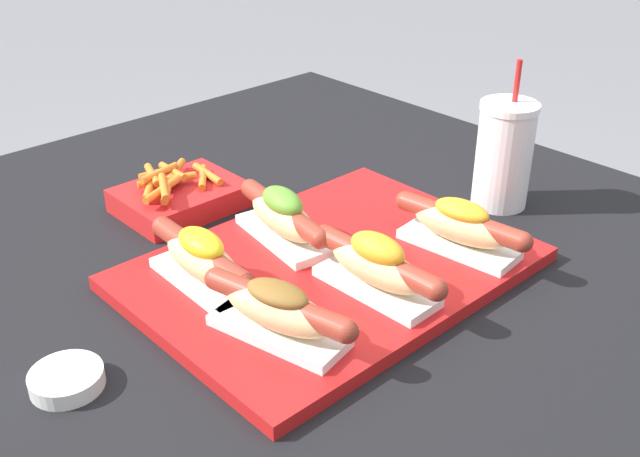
% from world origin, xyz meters
% --- Properties ---
extents(patio_table, '(1.05, 1.19, 0.76)m').
position_xyz_m(patio_table, '(0.00, 0.00, 0.38)').
color(patio_table, black).
rests_on(patio_table, ground_plane).
extents(serving_tray, '(0.48, 0.35, 0.02)m').
position_xyz_m(serving_tray, '(-0.04, -0.07, 0.77)').
color(serving_tray, red).
rests_on(serving_tray, patio_table).
extents(hot_dog_0, '(0.09, 0.19, 0.06)m').
position_xyz_m(hot_dog_0, '(-0.19, -0.14, 0.81)').
color(hot_dog_0, white).
rests_on(hot_dog_0, serving_tray).
extents(hot_dog_1, '(0.06, 0.20, 0.07)m').
position_xyz_m(hot_dog_1, '(-0.05, -0.15, 0.81)').
color(hot_dog_1, white).
rests_on(hot_dog_1, serving_tray).
extents(hot_dog_2, '(0.08, 0.20, 0.07)m').
position_xyz_m(hot_dog_2, '(0.10, -0.15, 0.81)').
color(hot_dog_2, white).
rests_on(hot_dog_2, serving_tray).
extents(hot_dog_3, '(0.07, 0.20, 0.07)m').
position_xyz_m(hot_dog_3, '(-0.19, 0.00, 0.81)').
color(hot_dog_3, white).
rests_on(hot_dog_3, serving_tray).
extents(hot_dog_4, '(0.08, 0.20, 0.07)m').
position_xyz_m(hot_dog_4, '(-0.05, 0.02, 0.81)').
color(hot_dog_4, white).
rests_on(hot_dog_4, serving_tray).
extents(sauce_bowl, '(0.08, 0.08, 0.02)m').
position_xyz_m(sauce_bowl, '(-0.39, -0.04, 0.77)').
color(sauce_bowl, silver).
rests_on(sauce_bowl, patio_table).
extents(drink_cup, '(0.08, 0.08, 0.22)m').
position_xyz_m(drink_cup, '(0.28, -0.09, 0.84)').
color(drink_cup, white).
rests_on(drink_cup, patio_table).
extents(fries_basket, '(0.17, 0.13, 0.06)m').
position_xyz_m(fries_basket, '(-0.08, 0.22, 0.78)').
color(fries_basket, red).
rests_on(fries_basket, patio_table).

